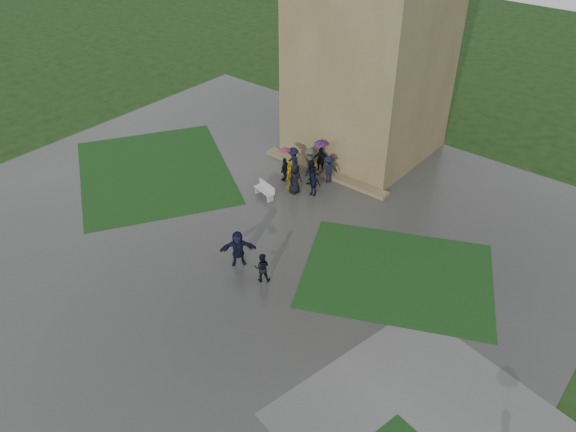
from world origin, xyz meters
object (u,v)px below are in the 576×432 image
Objects in this scene: tower at (374,12)px; pedestrian_mid at (238,248)px; pedestrian_near at (262,267)px; bench at (265,190)px.

pedestrian_mid is (1.92, -14.25, -8.02)m from tower.
pedestrian_near is (1.73, -0.19, -0.19)m from pedestrian_mid.
pedestrian_mid reaches higher than bench.
tower is 16.47m from pedestrian_mid.
bench is at bearing 72.40° from pedestrian_mid.
tower is at bearing 96.64° from bench.
bench is 6.30m from pedestrian_mid.
tower reaches higher than bench.
bench is at bearing -88.29° from pedestrian_near.
tower is 11.57× the size of pedestrian_near.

